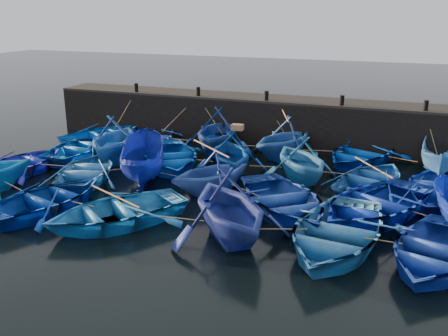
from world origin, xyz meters
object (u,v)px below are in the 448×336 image
(wooden_crate, at_px, (237,127))
(boat_8, at_px, (170,156))
(boat_0, at_px, (103,134))
(boat_13, at_px, (22,163))

(wooden_crate, bearing_deg, boat_8, -179.89)
(boat_0, xyz_separation_m, boat_13, (-0.31, -6.10, -0.02))
(boat_13, bearing_deg, boat_0, -86.24)
(boat_8, bearing_deg, boat_0, 119.73)
(boat_0, bearing_deg, wooden_crate, -172.70)
(boat_8, distance_m, boat_13, 6.81)
(boat_0, relative_size, wooden_crate, 9.51)
(boat_8, distance_m, wooden_crate, 3.84)
(boat_13, bearing_deg, boat_8, -145.33)
(boat_0, height_order, boat_8, boat_8)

